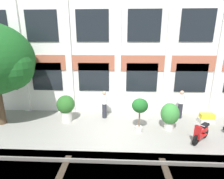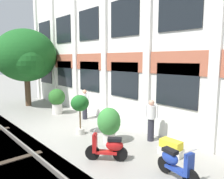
% 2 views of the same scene
% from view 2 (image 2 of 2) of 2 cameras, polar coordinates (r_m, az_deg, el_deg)
% --- Properties ---
extents(ground_plane, '(80.00, 80.00, 0.00)m').
position_cam_2_polar(ground_plane, '(10.54, -13.62, -10.21)').
color(ground_plane, gray).
extents(apartment_facade, '(17.54, 0.64, 7.92)m').
position_cam_2_polar(apartment_facade, '(11.74, -0.91, 11.38)').
color(apartment_facade, silver).
rests_on(apartment_facade, ground).
extents(broadleaf_tree, '(4.28, 4.07, 5.26)m').
position_cam_2_polar(broadleaf_tree, '(16.11, -21.56, 7.91)').
color(broadleaf_tree, '#4C3826').
rests_on(broadleaf_tree, ground).
extents(potted_plant_square_trough, '(0.84, 0.49, 0.53)m').
position_cam_2_polar(potted_plant_square_trough, '(7.94, 15.11, -14.53)').
color(potted_plant_square_trough, beige).
rests_on(potted_plant_square_trough, ground).
extents(potted_plant_stone_basin, '(0.97, 0.97, 1.50)m').
position_cam_2_polar(potted_plant_stone_basin, '(13.37, -14.20, -2.45)').
color(potted_plant_stone_basin, beige).
rests_on(potted_plant_stone_basin, ground).
extents(potted_plant_ribbed_drum, '(0.91, 0.91, 1.38)m').
position_cam_2_polar(potted_plant_ribbed_drum, '(8.59, -0.80, -8.72)').
color(potted_plant_ribbed_drum, beige).
rests_on(potted_plant_ribbed_drum, ground).
extents(potted_plant_low_pan, '(0.78, 0.78, 1.72)m').
position_cam_2_polar(potted_plant_low_pan, '(9.49, -8.38, -4.08)').
color(potted_plant_low_pan, beige).
rests_on(potted_plant_low_pan, ground).
extents(scooter_near_curb, '(1.38, 0.52, 0.98)m').
position_cam_2_polar(scooter_near_curb, '(6.50, 16.22, -18.01)').
color(scooter_near_curb, black).
rests_on(scooter_near_curb, ground).
extents(scooter_second_parked, '(1.09, 0.99, 0.98)m').
position_cam_2_polar(scooter_second_parked, '(7.23, -0.97, -14.94)').
color(scooter_second_parked, black).
rests_on(scooter_second_parked, ground).
extents(resident_by_doorway, '(0.51, 0.34, 1.62)m').
position_cam_2_polar(resident_by_doorway, '(11.91, -7.14, -3.62)').
color(resident_by_doorway, '#282833').
rests_on(resident_by_doorway, ground).
extents(resident_watching_tracks, '(0.47, 0.34, 1.66)m').
position_cam_2_polar(resident_watching_tracks, '(8.86, 10.17, -7.59)').
color(resident_watching_tracks, '#282833').
rests_on(resident_watching_tracks, ground).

